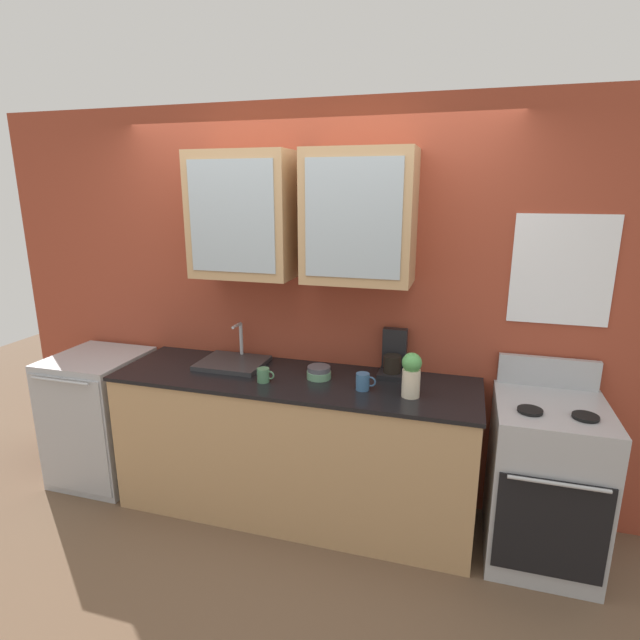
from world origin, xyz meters
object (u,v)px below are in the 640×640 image
(cup_near_sink, at_px, (264,375))
(sink_faucet, at_px, (233,362))
(vase, at_px, (411,374))
(cup_near_bowls, at_px, (363,382))
(stove_range, at_px, (544,481))
(coffee_maker, at_px, (394,358))
(dishwasher, at_px, (102,417))
(bowl_stack, at_px, (319,372))

(cup_near_sink, bearing_deg, sink_faucet, 144.91)
(sink_faucet, distance_m, cup_near_sink, 0.39)
(vase, relative_size, cup_near_sink, 2.36)
(vase, bearing_deg, cup_near_bowls, 176.20)
(cup_near_sink, bearing_deg, stove_range, 4.00)
(sink_faucet, distance_m, coffee_maker, 1.07)
(vase, height_order, cup_near_sink, vase)
(dishwasher, bearing_deg, cup_near_bowls, -1.88)
(vase, xyz_separation_m, cup_near_sink, (-0.89, -0.03, -0.09))
(cup_near_bowls, bearing_deg, sink_faucet, 169.30)
(stove_range, relative_size, cup_near_bowls, 9.39)
(stove_range, xyz_separation_m, coffee_maker, (-0.91, 0.24, 0.57))
(coffee_maker, bearing_deg, vase, -65.76)
(stove_range, distance_m, vase, 0.97)
(bowl_stack, xyz_separation_m, cup_near_bowls, (0.30, -0.11, 0.01))
(stove_range, relative_size, bowl_stack, 7.32)
(bowl_stack, distance_m, cup_near_sink, 0.34)
(vase, relative_size, coffee_maker, 0.89)
(vase, height_order, coffee_maker, coffee_maker)
(stove_range, xyz_separation_m, cup_near_sink, (-1.65, -0.12, 0.50))
(stove_range, distance_m, coffee_maker, 1.10)
(vase, distance_m, coffee_maker, 0.36)
(sink_faucet, xyz_separation_m, dishwasher, (-1.02, -0.11, -0.49))
(sink_faucet, distance_m, cup_near_bowls, 0.94)
(bowl_stack, distance_m, dishwasher, 1.72)
(coffee_maker, bearing_deg, cup_near_bowls, -113.08)
(sink_faucet, bearing_deg, dishwasher, -173.79)
(sink_faucet, height_order, vase, sink_faucet)
(stove_range, relative_size, cup_near_sink, 10.13)
(vase, distance_m, dishwasher, 2.31)
(bowl_stack, bearing_deg, cup_near_sink, -153.05)
(dishwasher, distance_m, coffee_maker, 2.17)
(stove_range, xyz_separation_m, bowl_stack, (-1.35, 0.04, 0.50))
(bowl_stack, bearing_deg, cup_near_bowls, -19.64)
(sink_faucet, height_order, cup_near_sink, sink_faucet)
(vase, height_order, cup_near_bowls, vase)
(stove_range, height_order, sink_faucet, sink_faucet)
(stove_range, relative_size, coffee_maker, 3.84)
(vase, bearing_deg, dishwasher, 177.88)
(sink_faucet, height_order, cup_near_bowls, sink_faucet)
(stove_range, xyz_separation_m, vase, (-0.77, -0.09, 0.60))
(cup_near_sink, relative_size, dishwasher, 0.12)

